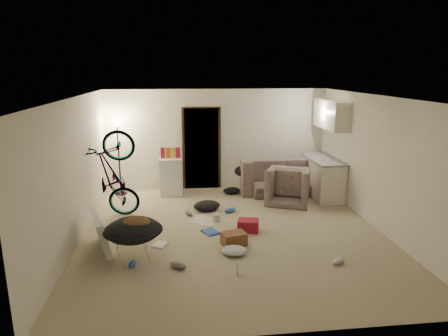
{
  "coord_description": "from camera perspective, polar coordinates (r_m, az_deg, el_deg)",
  "views": [
    {
      "loc": [
        -0.97,
        -6.9,
        2.96
      ],
      "look_at": [
        -0.1,
        0.6,
        1.09
      ],
      "focal_mm": 32.0,
      "sensor_mm": 36.0,
      "label": 1
    }
  ],
  "objects": [
    {
      "name": "armchair",
      "position": [
        9.32,
        9.39,
        -2.83
      ],
      "size": [
        1.2,
        1.14,
        0.62
      ],
      "primitive_type": "imported",
      "rotation": [
        0.0,
        0.0,
        2.72
      ],
      "color": "#323831",
      "rests_on": "floor"
    },
    {
      "name": "doorway",
      "position": [
        10.07,
        -3.23,
        2.76
      ],
      "size": [
        0.85,
        0.1,
        2.04
      ],
      "primitive_type": "cube",
      "color": "black",
      "rests_on": "floor"
    },
    {
      "name": "clothes_lump_c",
      "position": [
        6.71,
        1.44,
        -11.69
      ],
      "size": [
        0.48,
        0.43,
        0.13
      ],
      "primitive_type": "ellipsoid",
      "rotation": [
        0.0,
        0.0,
        -0.21
      ],
      "color": "silver",
      "rests_on": "floor"
    },
    {
      "name": "ceiling",
      "position": [
        6.98,
        1.42,
        10.19
      ],
      "size": [
        5.5,
        6.0,
        0.02
      ],
      "primitive_type": "cube",
      "color": "white",
      "rests_on": "wall_back"
    },
    {
      "name": "drink_case_a",
      "position": [
        7.0,
        1.42,
        -10.1
      ],
      "size": [
        0.46,
        0.38,
        0.23
      ],
      "primitive_type": "cube",
      "rotation": [
        0.0,
        0.0,
        0.27
      ],
      "color": "brown",
      "rests_on": "floor"
    },
    {
      "name": "shoe_3",
      "position": [
        6.31,
        -6.56,
        -13.65
      ],
      "size": [
        0.3,
        0.24,
        0.1
      ],
      "primitive_type": "ellipsoid",
      "rotation": [
        0.0,
        0.0,
        -0.54
      ],
      "color": "slate",
      "rests_on": "floor"
    },
    {
      "name": "clothes_lump_a",
      "position": [
        8.69,
        -2.46,
        -5.38
      ],
      "size": [
        0.7,
        0.64,
        0.19
      ],
      "primitive_type": "ellipsoid",
      "rotation": [
        0.0,
        0.0,
        0.28
      ],
      "color": "black",
      "rests_on": "floor"
    },
    {
      "name": "sofa",
      "position": [
        10.05,
        8.46,
        -1.49
      ],
      "size": [
        2.21,
        0.88,
        0.64
      ],
      "primitive_type": "imported",
      "rotation": [
        0.0,
        0.0,
        3.15
      ],
      "color": "#323831",
      "rests_on": "floor"
    },
    {
      "name": "bicycle",
      "position": [
        8.43,
        -15.41,
        -3.68
      ],
      "size": [
        1.89,
        0.88,
        1.08
      ],
      "primitive_type": "imported",
      "rotation": [
        0.0,
        -0.17,
        1.53
      ],
      "color": "black",
      "rests_on": "floor"
    },
    {
      "name": "snack_box_3",
      "position": [
        9.65,
        -6.59,
        2.08
      ],
      "size": [
        0.11,
        0.09,
        0.3
      ],
      "primitive_type": "cube",
      "rotation": [
        0.0,
        0.0,
        -0.22
      ],
      "color": "maroon",
      "rests_on": "mini_fridge"
    },
    {
      "name": "juicer",
      "position": [
        8.03,
        -1.08,
        -7.04
      ],
      "size": [
        0.16,
        0.16,
        0.23
      ],
      "color": "beige",
      "rests_on": "floor"
    },
    {
      "name": "book_asset",
      "position": [
        6.09,
        1.91,
        -15.11
      ],
      "size": [
        0.23,
        0.19,
        0.02
      ],
      "primitive_type": "imported",
      "rotation": [
        0.0,
        0.0,
        1.4
      ],
      "color": "maroon",
      "rests_on": "floor"
    },
    {
      "name": "kitchen_uppers",
      "position": [
        9.62,
        15.09,
        7.39
      ],
      "size": [
        0.38,
        1.4,
        0.65
      ],
      "primitive_type": "cube",
      "color": "silver",
      "rests_on": "wall_right"
    },
    {
      "name": "mini_fridge",
      "position": [
        9.78,
        -7.62,
        -1.13
      ],
      "size": [
        0.54,
        0.54,
        0.89
      ],
      "primitive_type": "cube",
      "rotation": [
        0.0,
        0.0,
        0.02
      ],
      "color": "white",
      "rests_on": "floor"
    },
    {
      "name": "newspaper",
      "position": [
        8.1,
        -2.77,
        -7.54
      ],
      "size": [
        0.75,
        0.73,
        0.01
      ],
      "primitive_type": "cube",
      "rotation": [
        0.0,
        0.0,
        0.89
      ],
      "color": "beige",
      "rests_on": "floor"
    },
    {
      "name": "shoe_1",
      "position": [
        8.4,
        -5.06,
        -6.43
      ],
      "size": [
        0.23,
        0.29,
        0.1
      ],
      "primitive_type": "ellipsoid",
      "rotation": [
        0.0,
        0.0,
        -1.08
      ],
      "color": "slate",
      "rests_on": "floor"
    },
    {
      "name": "snack_box_1",
      "position": [
        9.65,
        -8.02,
        2.04
      ],
      "size": [
        0.11,
        0.09,
        0.3
      ],
      "primitive_type": "cube",
      "rotation": [
        0.0,
        0.0,
        0.18
      ],
      "color": "#BC6817",
      "rests_on": "mini_fridge"
    },
    {
      "name": "shoe_0",
      "position": [
        8.53,
        0.86,
        -6.05
      ],
      "size": [
        0.31,
        0.23,
        0.1
      ],
      "primitive_type": "ellipsoid",
      "rotation": [
        0.0,
        0.0,
        0.47
      ],
      "color": "#2F5CAC",
      "rests_on": "floor"
    },
    {
      "name": "sofa_drape",
      "position": [
        9.79,
        3.13,
        -0.44
      ],
      "size": [
        0.58,
        0.49,
        0.28
      ],
      "primitive_type": "ellipsoid",
      "rotation": [
        0.0,
        0.0,
        -0.05
      ],
      "color": "black",
      "rests_on": "sofa"
    },
    {
      "name": "floor_lamp",
      "position": [
        9.8,
        -14.92,
        3.7
      ],
      "size": [
        0.28,
        0.28,
        1.81
      ],
      "color": "black",
      "rests_on": "floor"
    },
    {
      "name": "drink_case_b",
      "position": [
        7.59,
        3.48,
        -8.19
      ],
      "size": [
        0.44,
        0.37,
        0.22
      ],
      "primitive_type": "cube",
      "rotation": [
        0.0,
        0.0,
        -0.25
      ],
      "color": "maroon",
      "rests_on": "floor"
    },
    {
      "name": "book_white",
      "position": [
        7.13,
        -9.11,
        -10.73
      ],
      "size": [
        0.31,
        0.34,
        0.03
      ],
      "primitive_type": "cube",
      "rotation": [
        0.0,
        0.0,
        -0.46
      ],
      "color": "silver",
      "rests_on": "floor"
    },
    {
      "name": "book_blue",
      "position": [
        7.54,
        -1.96,
        -9.11
      ],
      "size": [
        0.36,
        0.4,
        0.03
      ],
      "primitive_type": "cube",
      "rotation": [
        0.0,
        0.0,
        0.45
      ],
      "color": "#2F5CAC",
      "rests_on": "floor"
    },
    {
      "name": "counter_top",
      "position": [
        9.74,
        13.99,
        1.27
      ],
      "size": [
        0.64,
        1.54,
        0.04
      ],
      "primitive_type": "cube",
      "color": "gray",
      "rests_on": "kitchen_counter"
    },
    {
      "name": "kitchen_counter",
      "position": [
        9.85,
        13.84,
        -1.34
      ],
      "size": [
        0.6,
        1.5,
        0.88
      ],
      "primitive_type": "cube",
      "color": "silver",
      "rests_on": "floor"
    },
    {
      "name": "shoe_4",
      "position": [
        6.67,
        16.06,
        -12.57
      ],
      "size": [
        0.28,
        0.24,
        0.1
      ],
      "primitive_type": "ellipsoid",
      "rotation": [
        0.0,
        0.0,
        0.61
      ],
      "color": "white",
      "rests_on": "floor"
    },
    {
      "name": "clothes_lump_b",
      "position": [
        9.83,
        1.12,
        -3.23
      ],
      "size": [
        0.56,
        0.54,
        0.13
      ],
      "primitive_type": "ellipsoid",
      "rotation": [
        0.0,
        0.0,
        0.53
      ],
      "color": "black",
      "rests_on": "floor"
    },
    {
      "name": "floor",
      "position": [
        7.57,
        1.31,
        -9.21
      ],
      "size": [
        5.5,
        6.0,
        0.02
      ],
      "primitive_type": "cube",
      "color": "#B4A98A",
      "rests_on": "ground"
    },
    {
      "name": "wall_back",
      "position": [
        10.1,
        -0.99,
        4.14
      ],
      "size": [
        5.5,
        0.02,
        2.5
      ],
      "primitive_type": "cube",
      "color": "white",
      "rests_on": "floor"
    },
    {
      "name": "snack_box_0",
      "position": [
        9.66,
        -8.73,
        2.02
      ],
      "size": [
        0.1,
        0.07,
        0.3
      ],
      "primitive_type": "cube",
      "rotation": [
        0.0,
        0.0,
        -0.01
      ],
      "color": "maroon",
      "rests_on": "mini_fridge"
    },
    {
      "name": "door_trim",
      "position": [
        10.04,
        -3.22,
        2.73
      ],
      "size": [
        0.97,
        0.04,
        2.1
      ],
      "primitive_type": "cube",
      "color": "black",
      "rests_on": "floor"
    },
    {
      "name": "wall_right",
      "position": [
        8.02,
        21.28,
        0.62
      ],
      "size": [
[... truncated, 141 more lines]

